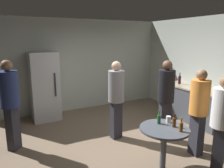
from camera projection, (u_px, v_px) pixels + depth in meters
name	position (u px, v px, depth m)	size (l,w,h in m)	color
ground_plane	(123.00, 146.00, 4.45)	(5.20, 5.20, 0.10)	#7A6651
wall_back	(80.00, 65.00, 6.44)	(5.32, 0.06, 2.70)	beige
wall_side_right	(215.00, 71.00, 5.32)	(0.06, 5.20, 2.70)	beige
refrigerator	(45.00, 86.00, 5.65)	(0.70, 0.68, 1.80)	silver
kitchen_counter	(192.00, 104.00, 5.63)	(0.64, 1.81, 0.90)	#4C515B
kettle	(198.00, 86.00, 5.34)	(0.24, 0.17, 0.18)	#B2B2B7
wine_bottle_on_counter	(180.00, 80.00, 5.94)	(0.08, 0.08, 0.31)	#3F141E
foreground_table	(164.00, 134.00, 3.47)	(0.80, 0.80, 0.73)	#4C515B
beer_bottle_amber	(181.00, 126.00, 3.30)	(0.06, 0.06, 0.23)	#8C5919
beer_bottle_brown	(174.00, 122.00, 3.47)	(0.06, 0.06, 0.23)	#593314
beer_bottle_green	(159.00, 119.00, 3.60)	(0.06, 0.06, 0.23)	#26662D
plastic_cup_white	(168.00, 119.00, 3.66)	(0.08, 0.08, 0.11)	white
person_in_orange_shirt	(199.00, 106.00, 3.86)	(0.36, 0.36, 1.62)	#2D2D38
person_in_black_shirt	(166.00, 94.00, 4.44)	(0.42, 0.42, 1.71)	#2D2D38
person_in_navy_shirt	(10.00, 99.00, 4.02)	(0.48, 0.48, 1.77)	#2D2D38
person_in_white_shirt	(222.00, 118.00, 3.33)	(0.46, 0.46, 1.60)	#2D2D38
person_in_gray_shirt	(116.00, 94.00, 4.52)	(0.37, 0.37, 1.69)	#2D2D38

